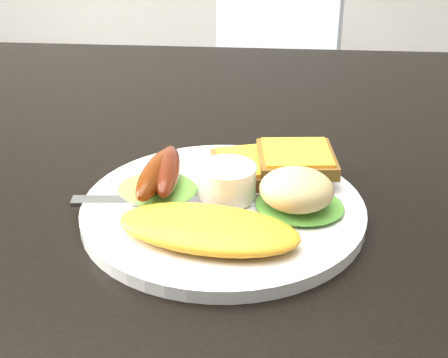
{
  "coord_description": "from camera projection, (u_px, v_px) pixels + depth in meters",
  "views": [
    {
      "loc": [
        0.13,
        -0.64,
        1.04
      ],
      "look_at": [
        0.09,
        -0.15,
        0.78
      ],
      "focal_mm": 50.0,
      "sensor_mm": 36.0,
      "label": 1
    }
  ],
  "objects": [
    {
      "name": "toast_b",
      "position": [
        296.0,
        159.0,
        0.6
      ],
      "size": [
        0.08,
        0.08,
        0.01
      ],
      "primitive_type": "cube",
      "rotation": [
        0.0,
        0.0,
        0.1
      ],
      "color": "brown",
      "rests_on": "toast_a"
    },
    {
      "name": "dining_chair",
      "position": [
        274.0,
        106.0,
        1.65
      ],
      "size": [
        0.47,
        0.47,
        0.04
      ],
      "primitive_type": "cube",
      "rotation": [
        0.0,
        0.0,
        -0.4
      ],
      "color": "tan",
      "rests_on": "ground"
    },
    {
      "name": "toast_a",
      "position": [
        256.0,
        168.0,
        0.62
      ],
      "size": [
        0.1,
        0.1,
        0.01
      ],
      "primitive_type": "cube",
      "rotation": [
        0.0,
        0.0,
        0.28
      ],
      "color": "#995D2A",
      "rests_on": "plate"
    },
    {
      "name": "sausage_a",
      "position": [
        156.0,
        173.0,
        0.57
      ],
      "size": [
        0.03,
        0.1,
        0.02
      ],
      "primitive_type": "ellipsoid",
      "rotation": [
        0.0,
        0.0,
        -0.11
      ],
      "color": "#6E3303",
      "rests_on": "lettuce_left"
    },
    {
      "name": "dining_table",
      "position": [
        159.0,
        158.0,
        0.72
      ],
      "size": [
        1.2,
        0.8,
        0.04
      ],
      "primitive_type": "cube",
      "color": "black",
      "rests_on": "ground"
    },
    {
      "name": "ramekin",
      "position": [
        227.0,
        182.0,
        0.57
      ],
      "size": [
        0.06,
        0.06,
        0.03
      ],
      "primitive_type": "cylinder",
      "rotation": [
        0.0,
        0.0,
        0.17
      ],
      "color": "white",
      "rests_on": "plate"
    },
    {
      "name": "person",
      "position": [
        86.0,
        12.0,
        1.32
      ],
      "size": [
        0.6,
        0.46,
        1.49
      ],
      "primitive_type": "imported",
      "rotation": [
        0.0,
        0.0,
        3.34
      ],
      "color": "navy",
      "rests_on": "ground"
    },
    {
      "name": "lettuce_left",
      "position": [
        158.0,
        188.0,
        0.58
      ],
      "size": [
        0.09,
        0.08,
        0.01
      ],
      "primitive_type": "ellipsoid",
      "rotation": [
        0.0,
        0.0,
        -0.2
      ],
      "color": "#65A429",
      "rests_on": "plate"
    },
    {
      "name": "plate",
      "position": [
        223.0,
        209.0,
        0.57
      ],
      "size": [
        0.26,
        0.26,
        0.01
      ],
      "primitive_type": "cylinder",
      "color": "white",
      "rests_on": "dining_table"
    },
    {
      "name": "potato_salad",
      "position": [
        297.0,
        190.0,
        0.54
      ],
      "size": [
        0.07,
        0.07,
        0.03
      ],
      "primitive_type": "ellipsoid",
      "rotation": [
        0.0,
        0.0,
        -0.09
      ],
      "color": "beige",
      "rests_on": "lettuce_right"
    },
    {
      "name": "omelette",
      "position": [
        208.0,
        229.0,
        0.51
      ],
      "size": [
        0.16,
        0.1,
        0.02
      ],
      "primitive_type": "ellipsoid",
      "rotation": [
        0.0,
        0.0,
        -0.17
      ],
      "color": "orange",
      "rests_on": "plate"
    },
    {
      "name": "lettuce_right",
      "position": [
        300.0,
        205.0,
        0.55
      ],
      "size": [
        0.09,
        0.08,
        0.01
      ],
      "primitive_type": "ellipsoid",
      "rotation": [
        0.0,
        0.0,
        -0.18
      ],
      "color": "#4E9F39",
      "rests_on": "plate"
    },
    {
      "name": "fork",
      "position": [
        171.0,
        201.0,
        0.57
      ],
      "size": [
        0.18,
        0.03,
        0.0
      ],
      "primitive_type": "cube",
      "rotation": [
        0.0,
        0.0,
        0.08
      ],
      "color": "#ADAFB7",
      "rests_on": "plate"
    },
    {
      "name": "sausage_b",
      "position": [
        167.0,
        170.0,
        0.58
      ],
      "size": [
        0.03,
        0.1,
        0.02
      ],
      "primitive_type": "ellipsoid",
      "rotation": [
        0.0,
        0.0,
        0.08
      ],
      "color": "#5E1815",
      "rests_on": "lettuce_left"
    }
  ]
}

